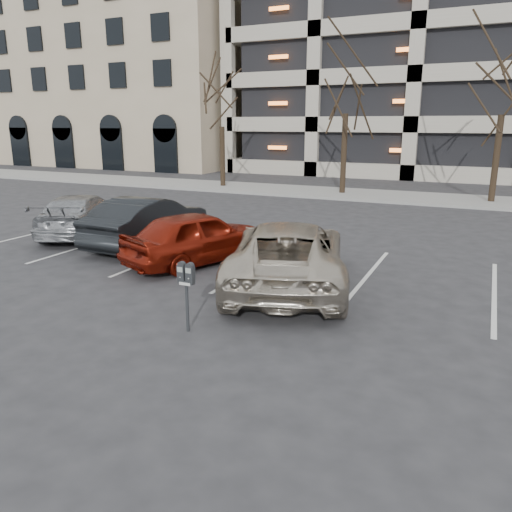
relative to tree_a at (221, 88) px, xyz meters
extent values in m
plane|color=#28282B|center=(10.00, -16.00, -5.44)|extent=(140.00, 140.00, 0.00)
cube|color=gray|center=(10.00, 0.00, -5.38)|extent=(80.00, 4.00, 0.12)
cube|color=silver|center=(0.20, -13.70, -5.43)|extent=(0.10, 5.20, 0.00)
cube|color=silver|center=(3.00, -13.70, -5.43)|extent=(0.10, 5.20, 0.00)
cube|color=silver|center=(5.80, -13.70, -5.43)|extent=(0.10, 5.20, 0.00)
cube|color=silver|center=(8.60, -13.70, -5.43)|extent=(0.10, 5.20, 0.00)
cube|color=silver|center=(11.40, -13.70, -5.43)|extent=(0.10, 5.20, 0.00)
cube|color=silver|center=(14.20, -13.70, -5.43)|extent=(0.10, 5.20, 0.00)
cube|color=tan|center=(-18.00, 14.00, 2.06)|extent=(26.00, 16.00, 15.00)
cylinder|color=black|center=(0.00, 0.00, -3.74)|extent=(0.28, 0.28, 3.39)
cylinder|color=black|center=(7.00, 0.00, -3.42)|extent=(0.28, 0.28, 4.04)
cylinder|color=black|center=(14.00, 0.00, -3.47)|extent=(0.28, 0.28, 3.95)
cylinder|color=black|center=(9.24, -18.21, -4.99)|extent=(0.06, 0.06, 0.90)
cube|color=black|center=(9.24, -18.21, -4.52)|extent=(0.30, 0.10, 0.06)
cube|color=silver|center=(9.25, -18.26, -4.54)|extent=(0.22, 0.01, 0.05)
cube|color=gray|center=(9.16, -18.27, -4.29)|extent=(0.11, 0.01, 0.09)
cube|color=gray|center=(9.33, -18.27, -4.29)|extent=(0.11, 0.01, 0.09)
imported|color=beige|center=(9.89, -15.03, -4.70)|extent=(4.03, 5.85, 1.48)
cube|color=#FF5505|center=(9.54, -15.96, -3.95)|extent=(0.10, 0.20, 0.01)
imported|color=maroon|center=(7.05, -14.23, -4.74)|extent=(3.05, 4.44, 1.40)
imported|color=black|center=(4.65, -13.17, -4.70)|extent=(1.61, 4.48, 1.47)
imported|color=#93969A|center=(1.75, -12.89, -4.77)|extent=(3.65, 4.98, 1.34)
camera|label=1|loc=(13.83, -25.17, -1.84)|focal=35.00mm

